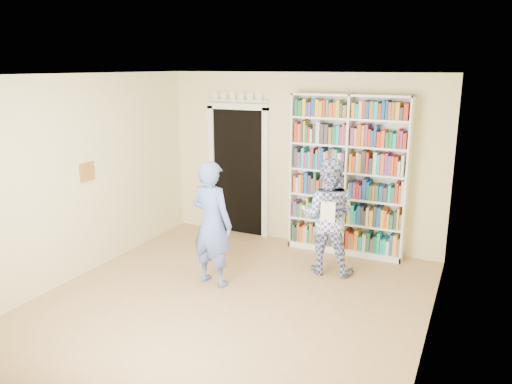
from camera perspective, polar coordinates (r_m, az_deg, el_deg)
floor at (r=6.16m, az=-3.26°, el=-12.77°), size 5.00×5.00×0.00m
ceiling at (r=5.49m, az=-3.66°, el=13.23°), size 5.00×5.00×0.00m
wall_back at (r=7.91m, az=5.15°, el=3.68°), size 4.50×0.00×4.50m
wall_left at (r=7.00m, az=-19.92°, el=1.48°), size 0.00×5.00×5.00m
wall_right at (r=5.05m, az=19.71°, el=-3.24°), size 0.00×5.00×5.00m
bookshelf at (r=7.56m, az=10.48°, el=1.94°), size 1.74×0.33×2.40m
doorway at (r=8.35m, az=-2.06°, el=3.10°), size 1.10×0.08×2.43m
wall_art at (r=7.11m, az=-18.72°, el=2.19°), size 0.03×0.25×0.25m
man_blue at (r=6.44m, az=-5.07°, el=-3.63°), size 0.65×0.48×1.65m
man_plaid at (r=6.86m, az=8.19°, el=-2.76°), size 0.86×0.71×1.61m
paper_sheet at (r=6.56m, az=8.22°, el=-2.26°), size 0.20×0.02×0.28m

